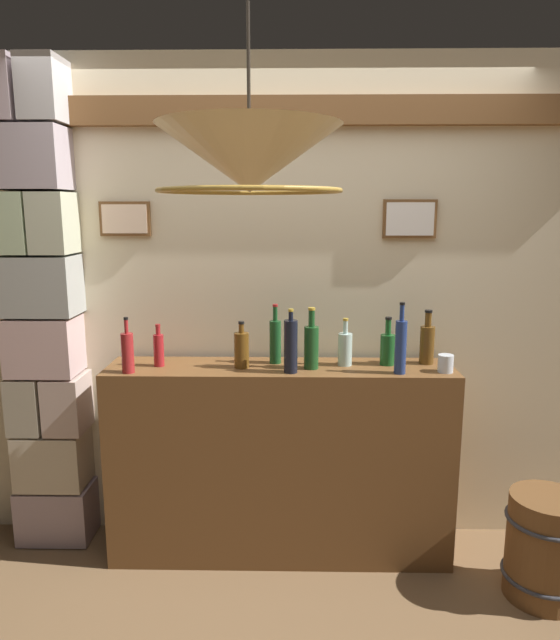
# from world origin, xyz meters

# --- Properties ---
(panelled_rear_partition) EXTENTS (3.70, 0.15, 2.59)m
(panelled_rear_partition) POSITION_xyz_m (-0.00, 1.10, 1.36)
(panelled_rear_partition) COLOR beige
(panelled_rear_partition) RESTS_ON ground
(stone_pillar) EXTENTS (0.40, 0.31, 2.52)m
(stone_pillar) POSITION_xyz_m (-1.24, 0.97, 1.26)
(stone_pillar) COLOR #A38E96
(stone_pillar) RESTS_ON ground
(bar_shelf_unit) EXTENTS (1.76, 0.37, 1.03)m
(bar_shelf_unit) POSITION_xyz_m (0.00, 0.83, 0.51)
(bar_shelf_unit) COLOR brown
(bar_shelf_unit) RESTS_ON ground
(liquor_bottle_bourbon) EXTENTS (0.07, 0.07, 0.28)m
(liquor_bottle_bourbon) POSITION_xyz_m (0.75, 0.91, 1.14)
(liquor_bottle_bourbon) COLOR brown
(liquor_bottle_bourbon) RESTS_ON bar_shelf_unit
(liquor_bottle_port) EXTENTS (0.05, 0.05, 0.22)m
(liquor_bottle_port) POSITION_xyz_m (-0.61, 0.83, 1.12)
(liquor_bottle_port) COLOR maroon
(liquor_bottle_port) RESTS_ON bar_shelf_unit
(liquor_bottle_gin) EXTENTS (0.07, 0.07, 0.31)m
(liquor_bottle_gin) POSITION_xyz_m (0.16, 0.80, 1.15)
(liquor_bottle_gin) COLOR #1B4A20
(liquor_bottle_gin) RESTS_ON bar_shelf_unit
(liquor_bottle_whiskey) EXTENTS (0.07, 0.07, 0.25)m
(liquor_bottle_whiskey) POSITION_xyz_m (0.55, 0.88, 1.12)
(liquor_bottle_whiskey) COLOR #195220
(liquor_bottle_whiskey) RESTS_ON bar_shelf_unit
(liquor_bottle_vermouth) EXTENTS (0.06, 0.06, 0.27)m
(liquor_bottle_vermouth) POSITION_xyz_m (-0.74, 0.71, 1.13)
(liquor_bottle_vermouth) COLOR maroon
(liquor_bottle_vermouth) RESTS_ON bar_shelf_unit
(liquor_bottle_rum) EXTENTS (0.07, 0.07, 0.31)m
(liquor_bottle_rum) POSITION_xyz_m (0.05, 0.73, 1.16)
(liquor_bottle_rum) COLOR black
(liquor_bottle_rum) RESTS_ON bar_shelf_unit
(liquor_bottle_brandy) EXTENTS (0.07, 0.07, 0.24)m
(liquor_bottle_brandy) POSITION_xyz_m (0.33, 0.87, 1.12)
(liquor_bottle_brandy) COLOR #B0CEC4
(liquor_bottle_brandy) RESTS_ON bar_shelf_unit
(liquor_bottle_rye) EXTENTS (0.06, 0.06, 0.31)m
(liquor_bottle_rye) POSITION_xyz_m (-0.03, 0.90, 1.15)
(liquor_bottle_rye) COLOR #184921
(liquor_bottle_rye) RESTS_ON bar_shelf_unit
(liquor_bottle_scotch) EXTENTS (0.07, 0.07, 0.24)m
(liquor_bottle_scotch) POSITION_xyz_m (-0.19, 0.81, 1.12)
(liquor_bottle_scotch) COLOR brown
(liquor_bottle_scotch) RESTS_ON bar_shelf_unit
(liquor_bottle_tequila) EXTENTS (0.06, 0.06, 0.35)m
(liquor_bottle_tequila) POSITION_xyz_m (0.58, 0.72, 1.17)
(liquor_bottle_tequila) COLOR navy
(liquor_bottle_tequila) RESTS_ON bar_shelf_unit
(glass_tumbler_rocks) EXTENTS (0.08, 0.08, 0.09)m
(glass_tumbler_rocks) POSITION_xyz_m (0.81, 0.75, 1.07)
(glass_tumbler_rocks) COLOR silver
(glass_tumbler_rocks) RESTS_ON bar_shelf_unit
(pendant_lamp) EXTENTS (0.63, 0.63, 0.60)m
(pendant_lamp) POSITION_xyz_m (-0.09, 0.02, 1.97)
(pendant_lamp) COLOR beige
(wooden_barrel) EXTENTS (0.38, 0.38, 0.51)m
(wooden_barrel) POSITION_xyz_m (1.25, 0.49, 0.25)
(wooden_barrel) COLOR brown
(wooden_barrel) RESTS_ON ground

